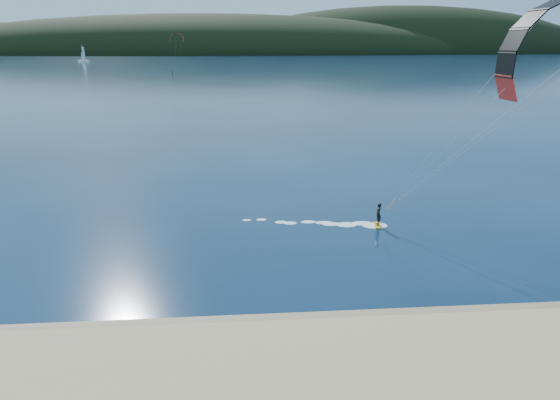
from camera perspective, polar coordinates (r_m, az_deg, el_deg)
name	(u,v)px	position (r m, az deg, el deg)	size (l,w,h in m)	color
ground	(239,392)	(21.23, -4.91, -21.89)	(1800.00, 1800.00, 0.00)	#061B31
wet_sand	(239,329)	(24.82, -4.87, -15.11)	(220.00, 2.50, 0.10)	olive
headland	(241,53)	(761.68, -4.63, 17.06)	(1200.00, 310.00, 140.00)	black
kitesurfer_near	(555,72)	(35.27, 30.01, 13.09)	(24.66, 8.24, 16.74)	#C39217
kitesurfer_far	(176,41)	(221.59, -12.27, 18.08)	(7.00, 7.52, 16.76)	#C39217
sailboat	(84,60)	(429.43, -22.40, 15.15)	(9.53, 5.89, 13.25)	white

